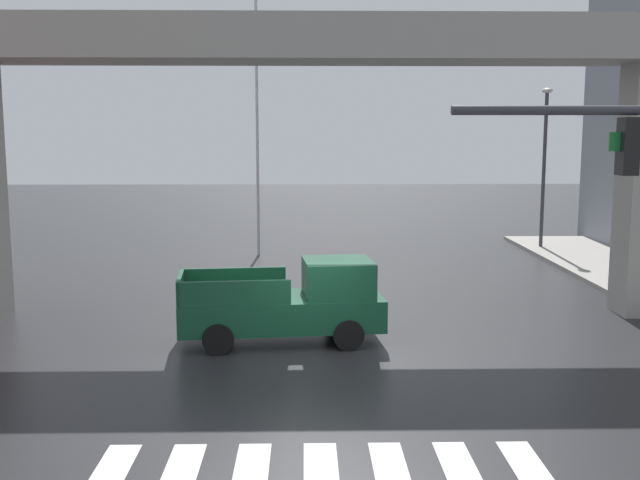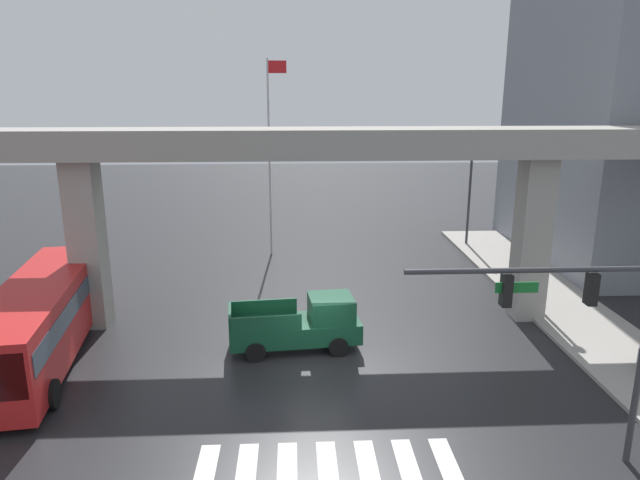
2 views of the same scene
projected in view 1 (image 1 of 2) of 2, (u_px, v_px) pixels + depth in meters
ground_plane at (316, 363)px, 17.19m from camera, size 120.00×120.00×0.00m
elevated_overpass at (313, 62)px, 20.71m from camera, size 51.71×2.42×8.42m
pickup_truck at (293, 304)px, 18.85m from camera, size 5.26×2.46×2.08m
street_lamp_far_north at (545, 149)px, 33.27m from camera, size 0.44×0.70×7.24m
flagpole at (259, 99)px, 31.33m from camera, size 1.16×0.12×11.72m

